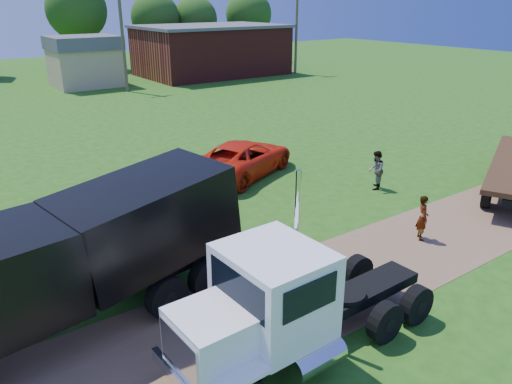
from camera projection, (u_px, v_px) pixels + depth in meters
ground at (371, 265)px, 15.99m from camera, size 140.00×140.00×0.00m
dirt_track at (371, 265)px, 15.99m from camera, size 120.00×4.20×0.01m
white_semi_tractor at (277, 307)px, 11.19m from camera, size 7.33×2.70×4.40m
black_dump_truck at (93, 250)px, 12.58m from camera, size 8.77×3.81×3.72m
orange_pickup at (243, 158)px, 23.92m from camera, size 6.62×4.96×1.67m
spectator_a at (423, 218)px, 17.43m from camera, size 0.68×0.71×1.64m
spectator_b at (376, 170)px, 22.08m from camera, size 1.07×1.03×1.74m
brick_building at (211, 50)px, 55.11m from camera, size 15.40×10.40×5.30m
tan_shed at (85, 61)px, 47.59m from camera, size 6.20×5.40×4.70m
utility_poles at (123, 38)px, 44.06m from camera, size 42.20×0.28×9.00m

